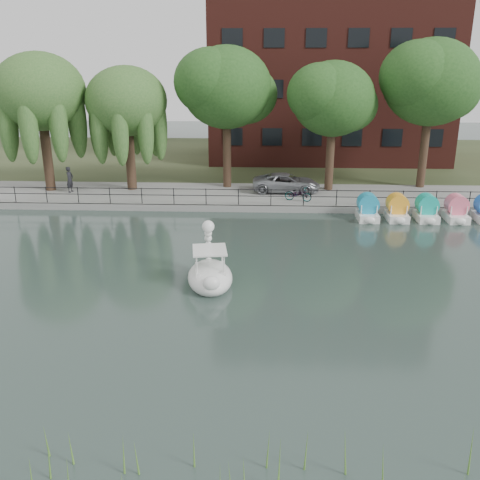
# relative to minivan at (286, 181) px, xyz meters

# --- Properties ---
(ground_plane) EXTENTS (120.00, 120.00, 0.00)m
(ground_plane) POSITION_rel_minivan_xyz_m (-3.07, -16.60, -1.11)
(ground_plane) COLOR #3C504B
(promenade) EXTENTS (40.00, 6.00, 0.40)m
(promenade) POSITION_rel_minivan_xyz_m (-3.07, -0.60, -0.91)
(promenade) COLOR gray
(promenade) RESTS_ON ground_plane
(kerb) EXTENTS (40.00, 0.25, 0.40)m
(kerb) POSITION_rel_minivan_xyz_m (-3.07, -3.55, -0.91)
(kerb) COLOR gray
(kerb) RESTS_ON ground_plane
(land_strip) EXTENTS (60.00, 22.00, 0.36)m
(land_strip) POSITION_rel_minivan_xyz_m (-3.07, 13.40, -0.93)
(land_strip) COLOR #47512D
(land_strip) RESTS_ON ground_plane
(railing) EXTENTS (32.00, 0.05, 1.00)m
(railing) POSITION_rel_minivan_xyz_m (-3.07, -3.35, 0.03)
(railing) COLOR black
(railing) RESTS_ON promenade
(apartment_building) EXTENTS (20.00, 10.07, 18.00)m
(apartment_building) POSITION_rel_minivan_xyz_m (3.93, 13.37, 8.25)
(apartment_building) COLOR #4C1E16
(apartment_building) RESTS_ON land_strip
(willow_left) EXTENTS (5.88, 5.88, 9.01)m
(willow_left) POSITION_rel_minivan_xyz_m (-16.07, -0.10, 5.76)
(willow_left) COLOR #473323
(willow_left) RESTS_ON promenade
(willow_mid) EXTENTS (5.32, 5.32, 8.15)m
(willow_mid) POSITION_rel_minivan_xyz_m (-10.57, 0.40, 5.13)
(willow_mid) COLOR #473323
(willow_mid) RESTS_ON promenade
(broadleaf_center) EXTENTS (6.00, 6.00, 9.25)m
(broadleaf_center) POSITION_rel_minivan_xyz_m (-4.07, 1.40, 5.95)
(broadleaf_center) COLOR #473323
(broadleaf_center) RESTS_ON promenade
(broadleaf_right) EXTENTS (5.40, 5.40, 8.32)m
(broadleaf_right) POSITION_rel_minivan_xyz_m (2.93, 0.90, 5.27)
(broadleaf_right) COLOR #473323
(broadleaf_right) RESTS_ON promenade
(broadleaf_far) EXTENTS (6.30, 6.30, 9.71)m
(broadleaf_far) POSITION_rel_minivan_xyz_m (9.43, 1.90, 6.28)
(broadleaf_far) COLOR #473323
(broadleaf_far) RESTS_ON promenade
(minivan) EXTENTS (2.62, 5.25, 1.43)m
(minivan) POSITION_rel_minivan_xyz_m (0.00, 0.00, 0.00)
(minivan) COLOR gray
(minivan) RESTS_ON promenade
(bicycle) EXTENTS (1.07, 1.82, 1.00)m
(bicycle) POSITION_rel_minivan_xyz_m (0.67, -2.31, -0.21)
(bicycle) COLOR gray
(bicycle) RESTS_ON promenade
(pedestrian) EXTENTS (0.61, 0.79, 1.98)m
(pedestrian) POSITION_rel_minivan_xyz_m (-14.49, -0.65, 0.27)
(pedestrian) COLOR black
(pedestrian) RESTS_ON promenade
(swan_boat) EXTENTS (2.27, 3.21, 2.52)m
(swan_boat) POSITION_rel_minivan_xyz_m (-3.74, -14.58, -0.56)
(swan_boat) COLOR white
(swan_boat) RESTS_ON ground_plane
(pedal_boat_row) EXTENTS (9.65, 1.70, 1.40)m
(pedal_boat_row) POSITION_rel_minivan_xyz_m (8.81, -4.87, -0.51)
(pedal_boat_row) COLOR white
(pedal_boat_row) RESTS_ON ground_plane
(reed_bank) EXTENTS (24.00, 2.40, 1.20)m
(reed_bank) POSITION_rel_minivan_xyz_m (-1.07, -26.10, -0.51)
(reed_bank) COLOR #669938
(reed_bank) RESTS_ON ground_plane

